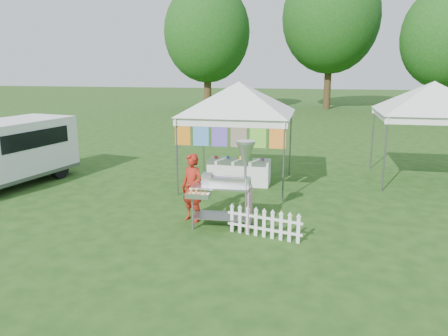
# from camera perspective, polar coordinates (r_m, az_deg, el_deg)

# --- Properties ---
(ground) EXTENTS (120.00, 120.00, 0.00)m
(ground) POSITION_cam_1_polar(r_m,az_deg,el_deg) (9.73, -1.76, -7.43)
(ground) COLOR #1D4212
(ground) RESTS_ON ground
(canopy_main) EXTENTS (4.24, 4.24, 3.45)m
(canopy_main) POSITION_cam_1_polar(r_m,az_deg,el_deg) (12.54, 1.96, 11.18)
(canopy_main) COLOR #59595E
(canopy_main) RESTS_ON ground
(canopy_right) EXTENTS (4.24, 4.24, 3.45)m
(canopy_right) POSITION_cam_1_polar(r_m,az_deg,el_deg) (14.25, 25.82, 10.15)
(canopy_right) COLOR #59595E
(canopy_right) RESTS_ON ground
(tree_left) EXTENTS (6.40, 6.40, 9.53)m
(tree_left) POSITION_cam_1_polar(r_m,az_deg,el_deg) (33.93, -2.21, 17.25)
(tree_left) COLOR #3B2715
(tree_left) RESTS_ON ground
(tree_mid) EXTENTS (7.60, 7.60, 11.52)m
(tree_mid) POSITION_cam_1_polar(r_m,az_deg,el_deg) (37.05, 13.81, 18.58)
(tree_mid) COLOR #3B2715
(tree_mid) RESTS_ON ground
(tree_right) EXTENTS (5.60, 5.60, 8.42)m
(tree_right) POSITION_cam_1_polar(r_m,az_deg,el_deg) (31.88, 27.04, 14.97)
(tree_right) COLOR #3B2715
(tree_right) RESTS_ON ground
(donut_cart) EXTENTS (1.37, 0.99, 1.91)m
(donut_cart) POSITION_cam_1_polar(r_m,az_deg,el_deg) (9.23, 0.82, -1.26)
(donut_cart) COLOR gray
(donut_cart) RESTS_ON ground
(vendor) EXTENTS (0.67, 0.58, 1.54)m
(vendor) POSITION_cam_1_polar(r_m,az_deg,el_deg) (9.77, -4.19, -2.61)
(vendor) COLOR maroon
(vendor) RESTS_ON ground
(cargo_van) EXTENTS (2.61, 4.77, 1.88)m
(cargo_van) POSITION_cam_1_polar(r_m,az_deg,el_deg) (14.06, -26.90, 1.87)
(cargo_van) COLOR white
(cargo_van) RESTS_ON ground
(picket_fence) EXTENTS (1.58, 0.42, 0.56)m
(picket_fence) POSITION_cam_1_polar(r_m,az_deg,el_deg) (8.99, 5.25, -7.30)
(picket_fence) COLOR white
(picket_fence) RESTS_ON ground
(display_table) EXTENTS (1.80, 0.70, 0.74)m
(display_table) POSITION_cam_1_polar(r_m,az_deg,el_deg) (12.93, 1.98, -0.49)
(display_table) COLOR white
(display_table) RESTS_ON ground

